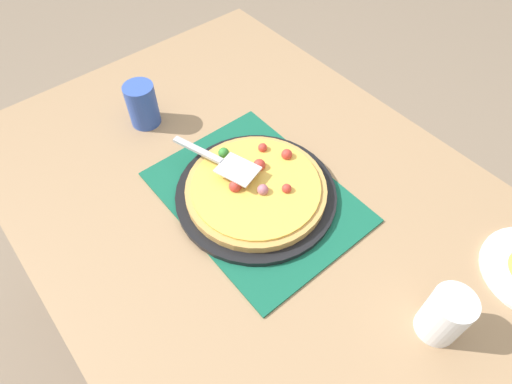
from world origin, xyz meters
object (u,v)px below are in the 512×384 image
(cup_far, at_px, (142,105))
(pizza, at_px, (256,188))
(cup_near, at_px, (445,315))
(pizza_pan, at_px, (256,194))
(pizza_server, at_px, (221,161))

(cup_far, bearing_deg, pizza, -170.39)
(cup_near, bearing_deg, cup_far, 8.56)
(pizza_pan, relative_size, cup_near, 3.17)
(pizza, bearing_deg, cup_near, -172.32)
(cup_near, height_order, cup_far, same)
(pizza_pan, distance_m, cup_far, 0.40)
(cup_near, height_order, pizza_server, cup_near)
(pizza_server, bearing_deg, cup_far, 6.66)
(pizza, relative_size, pizza_server, 1.42)
(cup_far, height_order, pizza_server, cup_far)
(pizza, xyz_separation_m, pizza_server, (0.09, 0.03, 0.04))
(pizza, bearing_deg, pizza_pan, 146.33)
(cup_near, bearing_deg, pizza, 7.68)
(pizza_pan, height_order, pizza_server, pizza_server)
(cup_near, relative_size, pizza_server, 0.52)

